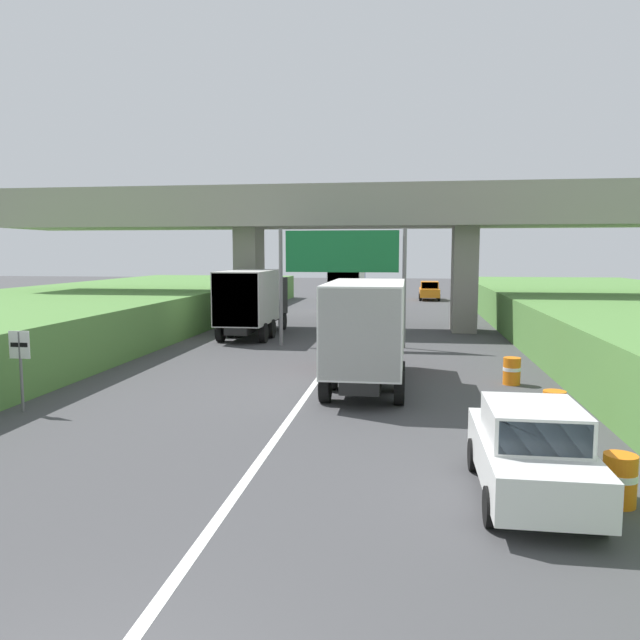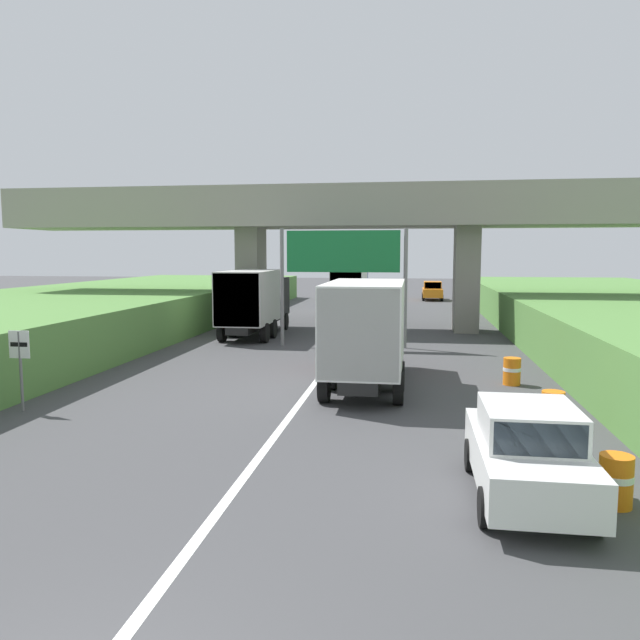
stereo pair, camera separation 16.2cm
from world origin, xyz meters
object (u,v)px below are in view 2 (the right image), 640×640
object	(u,v)px
truck_blue	(350,285)
car_white	(527,452)
truck_red	(367,328)
car_orange	(432,291)
construction_barrel_1	(553,409)
construction_barrel_2	(512,371)
truck_black	(255,299)
construction_barrel_0	(616,480)
speed_limit_sign	(20,358)
overhead_highway_sign	(343,259)

from	to	relation	value
truck_blue	car_white	distance (m)	35.71
truck_red	truck_blue	distance (m)	26.54
car_white	car_orange	xyz separation A→B (m)	(-0.22, 46.03, 0.00)
construction_barrel_1	construction_barrel_2	size ratio (longest dim) A/B	1.00
truck_red	car_orange	bearing A→B (deg)	85.05
truck_black	construction_barrel_0	distance (m)	23.18
construction_barrel_1	speed_limit_sign	bearing A→B (deg)	-177.60
overhead_highway_sign	truck_blue	xyz separation A→B (m)	(-1.48, 18.05, -2.10)
truck_red	construction_barrel_0	distance (m)	10.19
car_orange	construction_barrel_0	size ratio (longest dim) A/B	4.56
construction_barrel_2	construction_barrel_1	bearing A→B (deg)	-87.21
overhead_highway_sign	truck_black	size ratio (longest dim) A/B	0.81
truck_blue	car_orange	world-z (taller)	truck_blue
truck_blue	construction_barrel_2	size ratio (longest dim) A/B	8.11
car_orange	construction_barrel_2	size ratio (longest dim) A/B	4.56
overhead_highway_sign	truck_blue	world-z (taller)	overhead_highway_sign
car_white	truck_red	bearing A→B (deg)	111.63
car_white	car_orange	distance (m)	46.03
construction_barrel_0	truck_black	bearing A→B (deg)	120.10
speed_limit_sign	construction_barrel_0	distance (m)	14.75
overhead_highway_sign	truck_black	world-z (taller)	overhead_highway_sign
overhead_highway_sign	construction_barrel_2	size ratio (longest dim) A/B	6.53
construction_barrel_2	overhead_highway_sign	bearing A→B (deg)	131.31
overhead_highway_sign	truck_black	distance (m)	6.10
speed_limit_sign	truck_blue	bearing A→B (deg)	79.13
truck_black	construction_barrel_1	world-z (taller)	truck_black
overhead_highway_sign	truck_black	xyz separation A→B (m)	(-4.93, 2.92, -2.10)
car_white	car_orange	bearing A→B (deg)	90.28
truck_red	construction_barrel_0	bearing A→B (deg)	-60.78
overhead_highway_sign	truck_red	world-z (taller)	overhead_highway_sign
overhead_highway_sign	construction_barrel_0	world-z (taller)	overhead_highway_sign
truck_blue	construction_barrel_1	xyz separation A→B (m)	(8.17, -30.27, -1.47)
construction_barrel_1	construction_barrel_2	world-z (taller)	same
car_white	construction_barrel_0	xyz separation A→B (m)	(1.47, -0.08, -0.40)
speed_limit_sign	truck_red	size ratio (longest dim) A/B	0.31
truck_blue	car_white	bearing A→B (deg)	-79.21
overhead_highway_sign	car_white	world-z (taller)	overhead_highway_sign
speed_limit_sign	construction_barrel_0	bearing A→B (deg)	-16.94
car_orange	construction_barrel_0	bearing A→B (deg)	-87.90
truck_red	truck_blue	bearing A→B (deg)	96.98
truck_black	truck_blue	world-z (taller)	same
overhead_highway_sign	car_white	size ratio (longest dim) A/B	1.43
speed_limit_sign	car_orange	bearing A→B (deg)	73.51
construction_barrel_1	construction_barrel_0	bearing A→B (deg)	-90.24
car_white	construction_barrel_1	world-z (taller)	car_white
overhead_highway_sign	truck_red	distance (m)	8.74
car_white	construction_barrel_0	world-z (taller)	car_white
overhead_highway_sign	car_orange	xyz separation A→B (m)	(4.98, 29.01, -3.17)
overhead_highway_sign	construction_barrel_0	distance (m)	18.70
truck_black	construction_barrel_0	world-z (taller)	truck_black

